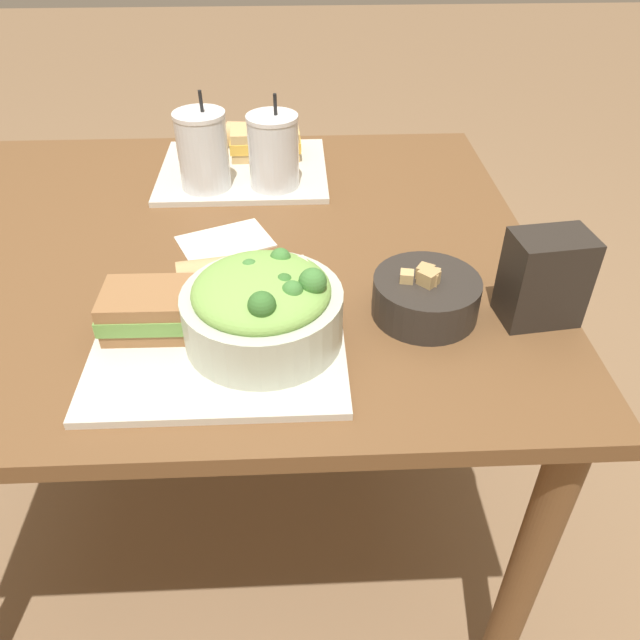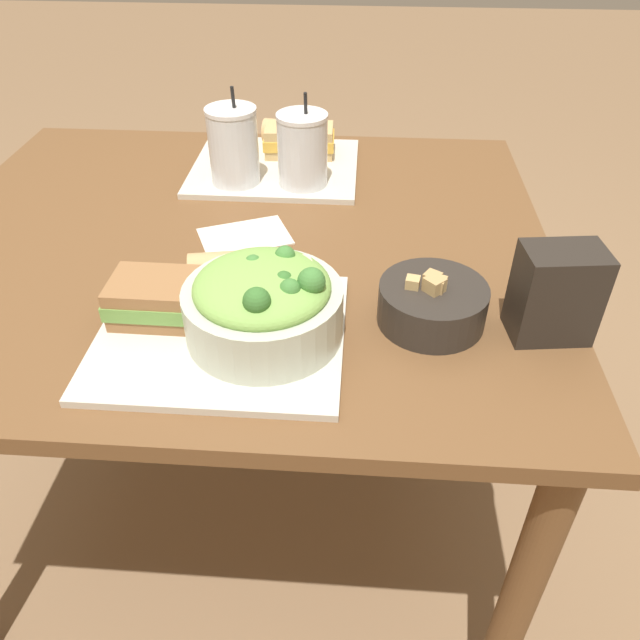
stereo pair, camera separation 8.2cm
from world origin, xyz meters
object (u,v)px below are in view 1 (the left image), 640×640
object	(u,v)px
sandwich_near	(154,310)
soup_bowl	(426,295)
baguette_far	(246,134)
drink_cup_dark	(203,153)
baguette_near	(213,275)
salad_bowl	(263,307)
chip_bag	(544,278)
napkin_folded	(225,241)
sandwich_far	(265,142)
drink_cup_red	(274,154)

from	to	relation	value
sandwich_near	soup_bowl	bearing A→B (deg)	5.05
baguette_far	drink_cup_dark	size ratio (longest dim) A/B	0.44
soup_bowl	baguette_near	distance (m)	0.34
salad_bowl	chip_bag	bearing A→B (deg)	6.46
soup_bowl	napkin_folded	distance (m)	0.40
drink_cup_dark	baguette_near	bearing A→B (deg)	-82.61
baguette_near	napkin_folded	world-z (taller)	baguette_near
sandwich_near	baguette_near	xyz separation A→B (m)	(0.08, 0.09, -0.00)
sandwich_far	napkin_folded	bearing A→B (deg)	-102.67
drink_cup_red	soup_bowl	bearing A→B (deg)	-61.70
salad_bowl	drink_cup_dark	xyz separation A→B (m)	(-0.13, 0.50, 0.02)
sandwich_near	drink_cup_red	distance (m)	0.50
drink_cup_red	drink_cup_dark	bearing A→B (deg)	180.00
soup_bowl	sandwich_near	size ratio (longest dim) A/B	1.09
drink_cup_red	napkin_folded	bearing A→B (deg)	-113.42
sandwich_far	chip_bag	distance (m)	0.75
baguette_near	sandwich_far	bearing A→B (deg)	-18.17
soup_bowl	baguette_near	xyz separation A→B (m)	(-0.33, 0.06, 0.01)
salad_bowl	drink_cup_red	size ratio (longest dim) A/B	1.20
soup_bowl	sandwich_far	distance (m)	0.65
soup_bowl	baguette_far	world-z (taller)	soup_bowl
soup_bowl	drink_cup_red	xyz separation A→B (m)	(-0.24, 0.44, 0.05)
baguette_far	napkin_folded	distance (m)	0.42
drink_cup_dark	drink_cup_red	world-z (taller)	drink_cup_dark
sandwich_near	drink_cup_red	xyz separation A→B (m)	(0.17, 0.47, 0.04)
sandwich_far	drink_cup_red	size ratio (longest dim) A/B	0.84
baguette_near	drink_cup_dark	xyz separation A→B (m)	(-0.05, 0.38, 0.04)
sandwich_far	napkin_folded	distance (m)	0.37
soup_bowl	chip_bag	xyz separation A→B (m)	(0.17, -0.02, 0.04)
chip_bag	soup_bowl	bearing A→B (deg)	167.55
salad_bowl	sandwich_far	size ratio (longest dim) A/B	1.42
sandwich_far	baguette_far	bearing A→B (deg)	126.25
napkin_folded	salad_bowl	bearing A→B (deg)	-74.58
baguette_near	napkin_folded	size ratio (longest dim) A/B	0.59
soup_bowl	drink_cup_red	world-z (taller)	drink_cup_red
salad_bowl	baguette_far	xyz separation A→B (m)	(-0.06, 0.72, -0.03)
chip_bag	drink_cup_red	bearing A→B (deg)	124.75
salad_bowl	soup_bowl	world-z (taller)	salad_bowl
soup_bowl	chip_bag	size ratio (longest dim) A/B	1.15
soup_bowl	baguette_near	bearing A→B (deg)	169.48
soup_bowl	napkin_folded	xyz separation A→B (m)	(-0.33, 0.23, -0.03)
salad_bowl	baguette_near	size ratio (longest dim) A/B	2.01
napkin_folded	chip_bag	bearing A→B (deg)	-26.57
soup_bowl	drink_cup_dark	distance (m)	0.58
baguette_near	sandwich_far	size ratio (longest dim) A/B	0.71
chip_bag	drink_cup_dark	bearing A→B (deg)	133.26
sandwich_far	baguette_far	size ratio (longest dim) A/B	1.84
napkin_folded	drink_cup_dark	bearing A→B (deg)	104.08
salad_bowl	drink_cup_dark	bearing A→B (deg)	104.87
drink_cup_dark	sandwich_near	bearing A→B (deg)	-93.43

